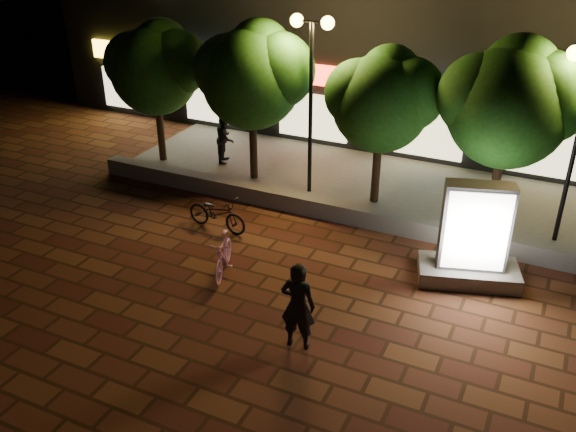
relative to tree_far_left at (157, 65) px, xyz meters
The scene contains 13 objects.
ground 9.43m from the tree_far_left, 38.18° to the right, with size 80.00×80.00×0.00m, color brown.
retaining_wall 7.72m from the tree_far_left, 11.89° to the right, with size 16.00×0.45×0.50m, color slate.
sidewalk 7.74m from the tree_far_left, ahead, with size 16.00×5.00×0.08m, color slate.
tree_far_left is the anchor object (origin of this frame).
tree_left 3.51m from the tree_far_left, ahead, with size 3.60×3.00×4.89m.
tree_mid 7.50m from the tree_far_left, ahead, with size 3.24×2.70×4.50m.
tree_right 10.81m from the tree_far_left, ahead, with size 3.72×3.10×5.07m.
street_lamp_left 5.50m from the tree_far_left, ahead, with size 1.26×0.36×5.18m.
ad_kiosk 11.39m from the tree_far_left, 15.77° to the right, with size 2.53×1.76×2.49m.
scooter_pink 7.99m from the tree_far_left, 44.16° to the right, with size 0.46×1.64×0.99m, color #F194DB.
rider 10.90m from the tree_far_left, 40.55° to the right, with size 0.70×0.46×1.93m, color black.
scooter_parked 6.02m from the tree_far_left, 39.67° to the right, with size 0.64×1.82×0.96m, color black.
pedestrian 3.19m from the tree_far_left, 20.14° to the left, with size 0.79×0.61×1.62m, color black.
Camera 1 is at (5.22, -10.56, 8.14)m, focal length 38.78 mm.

